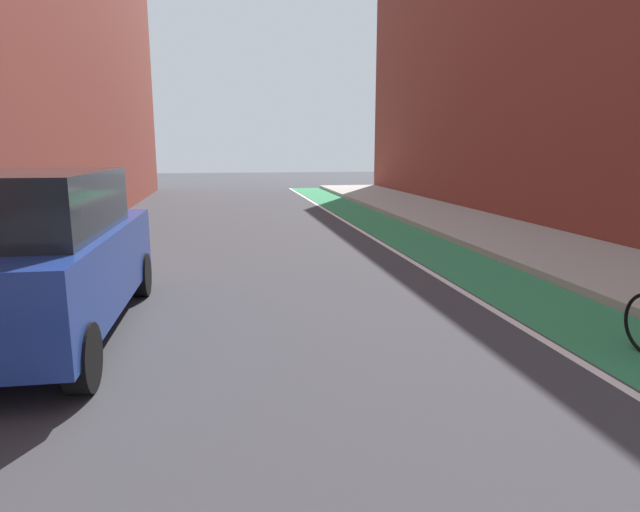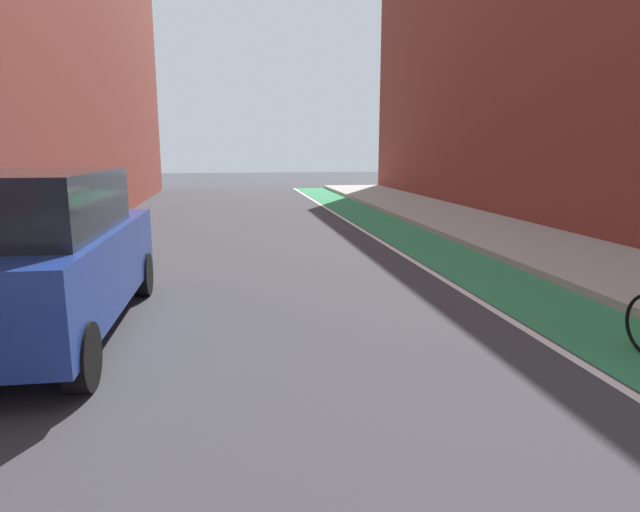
# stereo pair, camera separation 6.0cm
# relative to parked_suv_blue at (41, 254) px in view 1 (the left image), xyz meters

# --- Properties ---
(ground_plane) EXTENTS (81.11, 81.11, 0.00)m
(ground_plane) POSITION_rel_parked_suv_blue_xyz_m (3.23, 3.51, -1.02)
(ground_plane) COLOR #38383D
(bike_lane_paint) EXTENTS (1.60, 36.87, 0.00)m
(bike_lane_paint) POSITION_rel_parked_suv_blue_xyz_m (6.71, 5.51, -1.02)
(bike_lane_paint) COLOR #2D8451
(bike_lane_paint) RESTS_ON ground
(lane_divider_stripe) EXTENTS (0.12, 36.87, 0.00)m
(lane_divider_stripe) POSITION_rel_parked_suv_blue_xyz_m (5.81, 5.51, -1.01)
(lane_divider_stripe) COLOR white
(lane_divider_stripe) RESTS_ON ground
(sidewalk_right) EXTENTS (3.19, 36.87, 0.14)m
(sidewalk_right) POSITION_rel_parked_suv_blue_xyz_m (9.10, 5.51, -0.95)
(sidewalk_right) COLOR #A8A59E
(sidewalk_right) RESTS_ON ground
(building_facade_right) EXTENTS (2.40, 32.87, 11.47)m
(building_facade_right) POSITION_rel_parked_suv_blue_xyz_m (11.90, 7.51, 4.72)
(building_facade_right) COLOR brown
(building_facade_right) RESTS_ON ground
(parked_suv_blue) EXTENTS (1.91, 4.54, 1.98)m
(parked_suv_blue) POSITION_rel_parked_suv_blue_xyz_m (0.00, 0.00, 0.00)
(parked_suv_blue) COLOR navy
(parked_suv_blue) RESTS_ON ground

